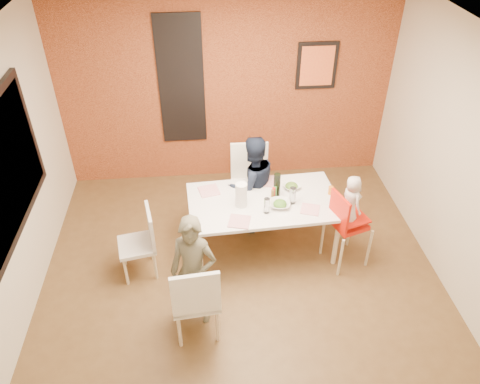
{
  "coord_description": "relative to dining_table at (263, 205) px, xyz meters",
  "views": [
    {
      "loc": [
        -0.37,
        -3.65,
        3.96
      ],
      "look_at": [
        0.0,
        0.3,
        1.05
      ],
      "focal_mm": 35.0,
      "sensor_mm": 36.0,
      "label": 1
    }
  ],
  "objects": [
    {
      "name": "ground",
      "position": [
        -0.3,
        -0.57,
        -0.65
      ],
      "size": [
        4.5,
        4.5,
        0.0
      ],
      "primitive_type": "plane",
      "color": "brown",
      "rests_on": "ground"
    },
    {
      "name": "ceiling",
      "position": [
        -0.3,
        -0.57,
        2.05
      ],
      "size": [
        4.5,
        4.5,
        0.02
      ],
      "primitive_type": "cube",
      "color": "white",
      "rests_on": "wall_back"
    },
    {
      "name": "wall_back",
      "position": [
        -0.3,
        1.68,
        0.7
      ],
      "size": [
        4.5,
        0.02,
        2.7
      ],
      "primitive_type": "cube",
      "color": "beige",
      "rests_on": "ground"
    },
    {
      "name": "wall_left",
      "position": [
        -2.55,
        -0.57,
        0.7
      ],
      "size": [
        0.02,
        4.5,
        2.7
      ],
      "primitive_type": "cube",
      "color": "beige",
      "rests_on": "ground"
    },
    {
      "name": "wall_right",
      "position": [
        1.95,
        -0.57,
        0.7
      ],
      "size": [
        0.02,
        4.5,
        2.7
      ],
      "primitive_type": "cube",
      "color": "beige",
      "rests_on": "ground"
    },
    {
      "name": "brick_accent_wall",
      "position": [
        -0.3,
        1.66,
        0.7
      ],
      "size": [
        4.5,
        0.02,
        2.7
      ],
      "primitive_type": "cube",
      "color": "maroon",
      "rests_on": "ground"
    },
    {
      "name": "picture_window_frame",
      "position": [
        -2.52,
        -0.37,
        0.9
      ],
      "size": [
        0.05,
        1.7,
        1.3
      ],
      "primitive_type": "cube",
      "color": "black",
      "rests_on": "wall_left"
    },
    {
      "name": "picture_window_pane",
      "position": [
        -2.5,
        -0.37,
        0.9
      ],
      "size": [
        0.02,
        1.55,
        1.15
      ],
      "primitive_type": "cube",
      "color": "black",
      "rests_on": "wall_left"
    },
    {
      "name": "glassblock_strip",
      "position": [
        -0.9,
        1.65,
        0.85
      ],
      "size": [
        0.55,
        0.03,
        1.7
      ],
      "primitive_type": "cube",
      "color": "silver",
      "rests_on": "wall_back"
    },
    {
      "name": "glassblock_surround",
      "position": [
        -0.9,
        1.64,
        0.85
      ],
      "size": [
        0.6,
        0.03,
        1.76
      ],
      "primitive_type": "cube",
      "color": "black",
      "rests_on": "wall_back"
    },
    {
      "name": "art_print_frame",
      "position": [
        0.9,
        1.64,
        1.0
      ],
      "size": [
        0.54,
        0.03,
        0.64
      ],
      "primitive_type": "cube",
      "color": "black",
      "rests_on": "wall_back"
    },
    {
      "name": "art_print_canvas",
      "position": [
        0.9,
        1.63,
        1.0
      ],
      "size": [
        0.44,
        0.01,
        0.54
      ],
      "primitive_type": "cube",
      "color": "orange",
      "rests_on": "wall_back"
    },
    {
      "name": "dining_table",
      "position": [
        0.0,
        0.0,
        0.0
      ],
      "size": [
        1.77,
        1.05,
        0.71
      ],
      "rotation": [
        0.0,
        0.0,
        0.06
      ],
      "color": "white",
      "rests_on": "ground"
    },
    {
      "name": "chair_near",
      "position": [
        -0.81,
        -1.23,
        -0.11
      ],
      "size": [
        0.49,
        0.49,
        0.97
      ],
      "rotation": [
        0.0,
        0.0,
        3.24
      ],
      "color": "silver",
      "rests_on": "ground"
    },
    {
      "name": "chair_far",
      "position": [
        -0.08,
        0.66,
        -0.08
      ],
      "size": [
        0.48,
        0.48,
        1.02
      ],
      "rotation": [
        0.0,
        0.0,
        -0.01
      ],
      "color": "white",
      "rests_on": "ground"
    },
    {
      "name": "chair_left",
      "position": [
        -1.38,
        -0.27,
        -0.17
      ],
      "size": [
        0.46,
        0.46,
        0.85
      ],
      "rotation": [
        0.0,
        0.0,
        4.9
      ],
      "color": "silver",
      "rests_on": "ground"
    },
    {
      "name": "high_chair",
      "position": [
        0.89,
        -0.32,
        -0.06
      ],
      "size": [
        0.52,
        0.52,
        0.99
      ],
      "rotation": [
        0.0,
        0.0,
        1.89
      ],
      "color": "red",
      "rests_on": "ground"
    },
    {
      "name": "child_near",
      "position": [
        -0.82,
        -0.98,
        -0.01
      ],
      "size": [
        0.54,
        0.43,
        1.28
      ],
      "primitive_type": "imported",
      "rotation": [
        0.0,
        0.0,
        -0.28
      ],
      "color": "#504C39",
      "rests_on": "ground"
    },
    {
      "name": "child_far",
      "position": [
        -0.08,
        0.41,
        -0.0
      ],
      "size": [
        0.76,
        0.68,
        1.3
      ],
      "primitive_type": "imported",
      "rotation": [
        0.0,
        0.0,
        3.49
      ],
      "color": "black",
      "rests_on": "ground"
    },
    {
      "name": "toddler",
      "position": [
        0.91,
        -0.31,
        0.23
      ],
      "size": [
        0.27,
        0.34,
        0.6
      ],
      "primitive_type": "imported",
      "rotation": [
        0.0,
        0.0,
        1.87
      ],
      "color": "beige",
      "rests_on": "high_chair"
    },
    {
      "name": "plate_near_left",
      "position": [
        -0.31,
        -0.35,
        0.07
      ],
      "size": [
        0.28,
        0.28,
        0.01
      ],
      "primitive_type": "cube",
      "rotation": [
        0.0,
        0.0,
        -0.26
      ],
      "color": "silver",
      "rests_on": "dining_table"
    },
    {
      "name": "plate_far_mid",
      "position": [
        0.1,
        0.37,
        0.07
      ],
      "size": [
        0.29,
        0.29,
        0.01
      ],
      "primitive_type": "cube",
      "rotation": [
        0.0,
        0.0,
        -0.22
      ],
      "color": "silver",
      "rests_on": "dining_table"
    },
    {
      "name": "plate_near_right",
      "position": [
        0.49,
        -0.22,
        0.07
      ],
      "size": [
        0.25,
        0.25,
        0.01
      ],
      "primitive_type": "cube",
      "rotation": [
        0.0,
        0.0,
        -0.33
      ],
      "color": "white",
      "rests_on": "dining_table"
    },
    {
      "name": "plate_far_left",
      "position": [
        -0.62,
        0.24,
        0.07
      ],
      "size": [
        0.27,
        0.27,
        0.01
      ],
      "primitive_type": "cube",
      "rotation": [
        0.0,
        0.0,
        0.23
      ],
      "color": "white",
      "rests_on": "dining_table"
    },
    {
      "name": "salad_bowl_a",
      "position": [
        0.17,
        -0.12,
        0.09
      ],
      "size": [
        0.26,
        0.26,
        0.06
      ],
      "primitive_type": "imported",
      "rotation": [
        0.0,
        0.0,
        -0.14
      ],
      "color": "silver",
      "rests_on": "dining_table"
    },
    {
      "name": "salad_bowl_b",
      "position": [
        0.36,
        0.21,
        0.09
      ],
      "size": [
        0.26,
        0.26,
        0.05
      ],
      "primitive_type": "imported",
      "rotation": [
        0.0,
        0.0,
        0.41
      ],
      "color": "white",
      "rests_on": "dining_table"
    },
    {
      "name": "wine_bottle",
      "position": [
        0.16,
        0.09,
        0.21
      ],
      "size": [
        0.08,
        0.08,
        0.29
      ],
      "primitive_type": "cylinder",
      "color": "black",
      "rests_on": "dining_table"
    },
    {
      "name": "wine_glass_a",
      "position": [
        0.0,
        -0.22,
        0.16
      ],
      "size": [
        0.07,
        0.07,
        0.19
      ],
      "primitive_type": "cylinder",
      "color": "silver",
      "rests_on": "dining_table"
    },
    {
      "name": "wine_glass_b",
      "position": [
        0.32,
        -0.07,
        0.17
      ],
      "size": [
        0.07,
        0.07,
        0.2
      ],
      "primitive_type": "cylinder",
      "color": "silver",
      "rests_on": "dining_table"
    },
    {
      "name": "paper_towel_roll",
      "position": [
        -0.26,
        -0.07,
        0.21
      ],
      "size": [
        0.13,
        0.13,
        0.29
      ],
      "primitive_type": "cylinder",
      "color": "white",
      "rests_on": "dining_table"
    },
    {
      "name": "condiment_red",
      "position": [
        0.12,
        0.03,
        0.14
      ],
      "size": [
        0.04,
        0.04,
        0.15
      ],
      "primitive_type": "cylinder",
      "color": "red",
      "rests_on": "dining_table"
    },
    {
      "name": "condiment_green",
      "position": [
        0.13,
        0.04,
        0.14
      ],
      "size": [
        0.04,
        0.04,
        0.15
      ],
      "primitive_type": "cylinder",
      "color": "#2D7125",
      "rests_on": "dining_table"
    },
    {
      "name": "condiment_brown",
      "position": [
        0.1,
        0.0,
        0.13
      ],
      "size": [
        0.04,
        0.04,
        0.14
      ],
      "primitive_type": "cylinder",
      "color": "brown",
      "rests_on": "dining_table"
    },
    {
      "name": "sippy_cup",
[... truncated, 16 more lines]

